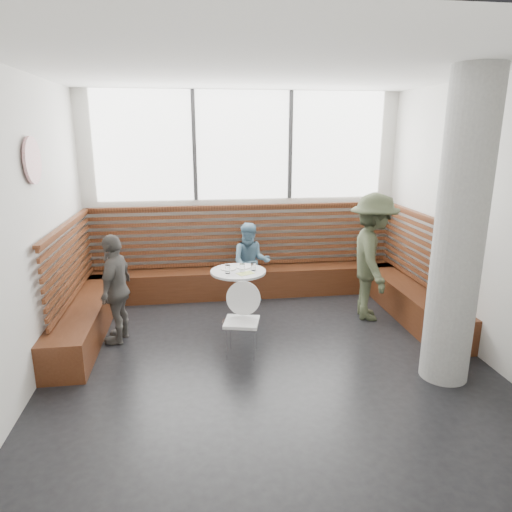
{
  "coord_description": "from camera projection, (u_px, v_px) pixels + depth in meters",
  "views": [
    {
      "loc": [
        -0.8,
        -4.76,
        2.6
      ],
      "look_at": [
        0.0,
        1.0,
        1.0
      ],
      "focal_mm": 32.0,
      "sensor_mm": 36.0,
      "label": 1
    }
  ],
  "objects": [
    {
      "name": "room",
      "position": [
        269.0,
        227.0,
        4.92
      ],
      "size": [
        5.0,
        5.0,
        3.2
      ],
      "color": "silver",
      "rests_on": "ground"
    },
    {
      "name": "booth",
      "position": [
        249.0,
        280.0,
        6.93
      ],
      "size": [
        5.0,
        2.5,
        1.44
      ],
      "color": "#452211",
      "rests_on": "ground"
    },
    {
      "name": "concrete_column",
      "position": [
        459.0,
        234.0,
        4.59
      ],
      "size": [
        0.5,
        0.5,
        3.2
      ],
      "primitive_type": "cylinder",
      "color": "gray",
      "rests_on": "ground"
    },
    {
      "name": "wall_art",
      "position": [
        32.0,
        160.0,
        4.79
      ],
      "size": [
        0.03,
        0.5,
        0.5
      ],
      "primitive_type": "cylinder",
      "rotation": [
        0.0,
        1.57,
        0.0
      ],
      "color": "white",
      "rests_on": "room"
    },
    {
      "name": "cafe_table",
      "position": [
        238.0,
        286.0,
        6.23
      ],
      "size": [
        0.75,
        0.75,
        0.77
      ],
      "color": "silver",
      "rests_on": "ground"
    },
    {
      "name": "cafe_chair",
      "position": [
        241.0,
        313.0,
        5.41
      ],
      "size": [
        0.41,
        0.41,
        0.87
      ],
      "rotation": [
        0.0,
        0.0,
        -0.24
      ],
      "color": "white",
      "rests_on": "ground"
    },
    {
      "name": "adult_man",
      "position": [
        372.0,
        257.0,
        6.37
      ],
      "size": [
        0.89,
        1.27,
        1.79
      ],
      "primitive_type": "imported",
      "rotation": [
        0.0,
        0.0,
        1.37
      ],
      "color": "#3C432D",
      "rests_on": "ground"
    },
    {
      "name": "child_back",
      "position": [
        251.0,
        263.0,
        7.08
      ],
      "size": [
        0.66,
        0.55,
        1.25
      ],
      "primitive_type": "imported",
      "rotation": [
        0.0,
        0.0,
        -0.13
      ],
      "color": "#628EAA",
      "rests_on": "ground"
    },
    {
      "name": "child_left",
      "position": [
        116.0,
        289.0,
        5.69
      ],
      "size": [
        0.5,
        0.87,
        1.39
      ],
      "primitive_type": "imported",
      "rotation": [
        0.0,
        0.0,
        -1.78
      ],
      "color": "#5B5853",
      "rests_on": "ground"
    },
    {
      "name": "plate_near",
      "position": [
        228.0,
        269.0,
        6.24
      ],
      "size": [
        0.22,
        0.22,
        0.02
      ],
      "primitive_type": "cylinder",
      "color": "white",
      "rests_on": "cafe_table"
    },
    {
      "name": "plate_far",
      "position": [
        244.0,
        267.0,
        6.31
      ],
      "size": [
        0.21,
        0.21,
        0.01
      ],
      "primitive_type": "cylinder",
      "color": "white",
      "rests_on": "cafe_table"
    },
    {
      "name": "glass_left",
      "position": [
        228.0,
        269.0,
        6.05
      ],
      "size": [
        0.07,
        0.07,
        0.11
      ],
      "primitive_type": "cylinder",
      "color": "white",
      "rests_on": "cafe_table"
    },
    {
      "name": "glass_mid",
      "position": [
        242.0,
        268.0,
        6.09
      ],
      "size": [
        0.07,
        0.07,
        0.12
      ],
      "primitive_type": "cylinder",
      "color": "white",
      "rests_on": "cafe_table"
    },
    {
      "name": "glass_right",
      "position": [
        253.0,
        266.0,
        6.18
      ],
      "size": [
        0.07,
        0.07,
        0.11
      ],
      "primitive_type": "cylinder",
      "color": "white",
      "rests_on": "cafe_table"
    },
    {
      "name": "menu_card",
      "position": [
        245.0,
        273.0,
        6.05
      ],
      "size": [
        0.26,
        0.23,
        0.0
      ],
      "primitive_type": "cube",
      "rotation": [
        0.0,
        0.0,
        0.43
      ],
      "color": "#A5C64C",
      "rests_on": "cafe_table"
    }
  ]
}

